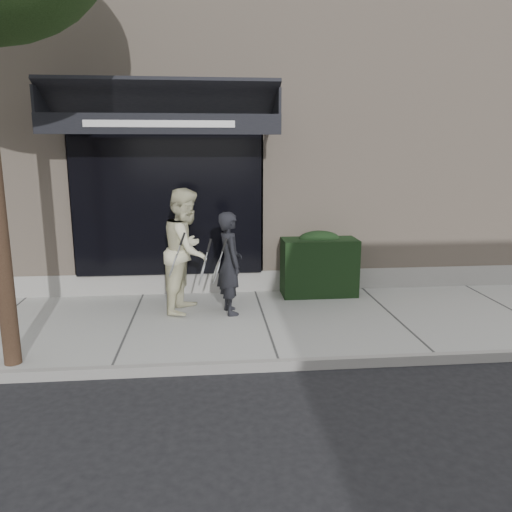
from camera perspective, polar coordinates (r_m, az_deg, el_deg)
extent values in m
plane|color=black|center=(7.68, 0.98, -8.03)|extent=(80.00, 80.00, 0.00)
cube|color=#A2A39D|center=(7.66, 0.98, -7.61)|extent=(20.00, 3.00, 0.12)
cube|color=gray|center=(6.23, 2.64, -12.32)|extent=(20.00, 0.10, 0.14)
cube|color=tan|center=(12.19, -1.71, 12.61)|extent=(14.00, 7.00, 5.50)
cube|color=gray|center=(9.22, -0.22, -2.94)|extent=(14.02, 0.42, 0.50)
cube|color=black|center=(8.78, -9.99, 6.41)|extent=(3.20, 0.30, 2.60)
cube|color=gray|center=(9.19, -19.97, 6.11)|extent=(0.08, 0.40, 2.60)
cube|color=gray|center=(8.95, 0.42, 6.70)|extent=(0.08, 0.40, 2.60)
cube|color=gray|center=(8.90, -10.24, 15.12)|extent=(3.36, 0.40, 0.12)
cube|color=black|center=(8.22, -10.71, 17.18)|extent=(3.60, 1.03, 0.55)
cube|color=black|center=(7.70, -10.92, 14.62)|extent=(3.60, 0.05, 0.30)
cube|color=white|center=(7.67, -10.94, 14.63)|extent=(2.20, 0.01, 0.10)
cube|color=black|center=(8.55, -23.12, 15.71)|extent=(0.04, 1.00, 0.45)
cube|color=black|center=(8.27, 2.26, 16.79)|extent=(0.04, 1.00, 0.45)
cube|color=black|center=(8.87, 7.15, -1.19)|extent=(1.30, 0.70, 1.00)
ellipsoid|color=black|center=(8.77, 7.24, 2.00)|extent=(0.71, 0.38, 0.27)
imported|color=black|center=(7.71, -3.01, -0.83)|extent=(0.50, 0.65, 1.60)
torus|color=silver|center=(7.41, -4.58, -1.81)|extent=(0.13, 0.31, 0.30)
cylinder|color=silver|center=(7.41, -4.58, -1.81)|extent=(0.10, 0.27, 0.26)
cylinder|color=silver|center=(7.41, -4.58, -1.81)|extent=(0.18, 0.02, 0.08)
cylinder|color=black|center=(7.41, -4.58, -1.81)|extent=(0.20, 0.04, 0.09)
torus|color=silver|center=(7.33, -6.18, -1.92)|extent=(0.11, 0.30, 0.30)
cylinder|color=silver|center=(7.33, -6.18, -1.92)|extent=(0.08, 0.27, 0.26)
cylinder|color=silver|center=(7.33, -6.18, -1.92)|extent=(0.18, 0.02, 0.07)
cylinder|color=black|center=(7.33, -6.18, -1.92)|extent=(0.20, 0.03, 0.08)
imported|color=beige|center=(7.88, -7.92, 0.63)|extent=(0.96, 1.11, 1.95)
torus|color=silver|center=(7.57, -9.41, -1.00)|extent=(0.14, 0.31, 0.29)
cylinder|color=silver|center=(7.57, -9.41, -1.00)|extent=(0.11, 0.27, 0.25)
cylinder|color=silver|center=(7.57, -9.41, -1.00)|extent=(0.18, 0.03, 0.08)
cylinder|color=black|center=(7.57, -9.41, -1.00)|extent=(0.20, 0.04, 0.10)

